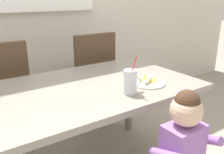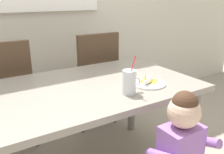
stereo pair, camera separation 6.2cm
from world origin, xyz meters
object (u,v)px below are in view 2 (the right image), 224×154
snack_plate (148,84)px  dining_chair_right (93,74)px  dining_chair_left (4,90)px  peeled_banana (148,79)px  dining_table (88,98)px  toddler_standing (181,146)px  milk_cup (129,83)px

snack_plate → dining_chair_right: bearing=87.4°
dining_chair_left → peeled_banana: (0.80, -0.88, 0.21)m
dining_chair_left → dining_chair_right: bearing=179.8°
dining_chair_left → dining_chair_right: 0.83m
dining_table → peeled_banana: (0.37, -0.19, 0.12)m
dining_chair_left → peeled_banana: bearing=132.2°
snack_plate → peeled_banana: bearing=59.1°
dining_table → snack_plate: 0.43m
dining_chair_left → toddler_standing: (0.67, -1.32, -0.02)m
dining_chair_right → peeled_banana: size_ratio=5.53×
dining_table → toddler_standing: (0.24, -0.63, -0.10)m
dining_table → snack_plate: bearing=-29.2°
dining_chair_left → dining_chair_right: (0.83, -0.00, 0.00)m
toddler_standing → peeled_banana: 0.51m
dining_chair_left → milk_cup: bearing=121.5°
dining_chair_right → peeled_banana: 0.90m
dining_table → toddler_standing: 0.68m
dining_table → milk_cup: (0.15, -0.27, 0.16)m
dining_chair_left → milk_cup: milk_cup is taller
peeled_banana → snack_plate: bearing=-120.9°
peeled_banana → milk_cup: bearing=-160.8°
toddler_standing → snack_plate: toddler_standing is taller
toddler_standing → snack_plate: (0.13, 0.43, 0.20)m
dining_chair_right → toddler_standing: bearing=82.8°
snack_plate → peeled_banana: 0.03m
toddler_standing → snack_plate: size_ratio=3.64×
snack_plate → dining_chair_left: bearing=131.8°
dining_chair_right → snack_plate: size_ratio=4.17×
dining_chair_right → toddler_standing: (-0.17, -1.31, -0.02)m
toddler_standing → peeled_banana: bearing=73.3°
milk_cup → dining_chair_right: bearing=75.3°
milk_cup → toddler_standing: bearing=-77.1°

